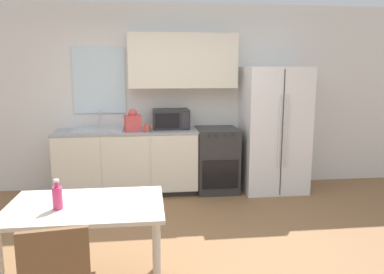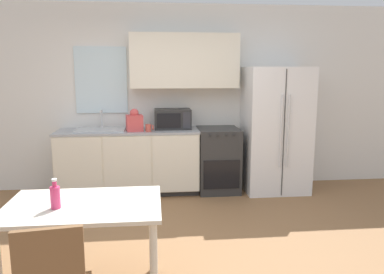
{
  "view_description": "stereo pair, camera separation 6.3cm",
  "coord_description": "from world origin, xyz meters",
  "px_view_note": "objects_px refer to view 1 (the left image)",
  "views": [
    {
      "loc": [
        -0.17,
        -3.34,
        1.75
      ],
      "look_at": [
        0.29,
        0.56,
        1.05
      ],
      "focal_mm": 35.0,
      "sensor_mm": 36.0,
      "label": 1
    },
    {
      "loc": [
        -0.11,
        -3.35,
        1.75
      ],
      "look_at": [
        0.29,
        0.56,
        1.05
      ],
      "focal_mm": 35.0,
      "sensor_mm": 36.0,
      "label": 2
    }
  ],
  "objects_px": {
    "microwave": "(171,119)",
    "drink_bottle": "(57,197)",
    "dining_table": "(86,218)",
    "coffee_mug": "(148,128)",
    "oven_range": "(216,160)",
    "refrigerator": "(273,130)"
  },
  "relations": [
    {
      "from": "microwave",
      "to": "drink_bottle",
      "type": "distance_m",
      "value": 2.85
    },
    {
      "from": "microwave",
      "to": "dining_table",
      "type": "relative_size",
      "value": 0.45
    },
    {
      "from": "coffee_mug",
      "to": "dining_table",
      "type": "bearing_deg",
      "value": -101.49
    },
    {
      "from": "oven_range",
      "to": "microwave",
      "type": "relative_size",
      "value": 1.78
    },
    {
      "from": "coffee_mug",
      "to": "drink_bottle",
      "type": "distance_m",
      "value": 2.5
    },
    {
      "from": "dining_table",
      "to": "coffee_mug",
      "type": "bearing_deg",
      "value": 78.51
    },
    {
      "from": "dining_table",
      "to": "microwave",
      "type": "bearing_deg",
      "value": 72.58
    },
    {
      "from": "oven_range",
      "to": "coffee_mug",
      "type": "relative_size",
      "value": 8.44
    },
    {
      "from": "microwave",
      "to": "dining_table",
      "type": "bearing_deg",
      "value": -107.42
    },
    {
      "from": "refrigerator",
      "to": "drink_bottle",
      "type": "distance_m",
      "value": 3.53
    },
    {
      "from": "refrigerator",
      "to": "oven_range",
      "type": "bearing_deg",
      "value": 176.7
    },
    {
      "from": "microwave",
      "to": "drink_bottle",
      "type": "height_order",
      "value": "microwave"
    },
    {
      "from": "refrigerator",
      "to": "drink_bottle",
      "type": "height_order",
      "value": "refrigerator"
    },
    {
      "from": "oven_range",
      "to": "microwave",
      "type": "xyz_separation_m",
      "value": [
        -0.65,
        0.1,
        0.6
      ]
    },
    {
      "from": "oven_range",
      "to": "drink_bottle",
      "type": "xyz_separation_m",
      "value": [
        -1.65,
        -2.57,
        0.38
      ]
    },
    {
      "from": "refrigerator",
      "to": "microwave",
      "type": "xyz_separation_m",
      "value": [
        -1.49,
        0.14,
        0.16
      ]
    },
    {
      "from": "drink_bottle",
      "to": "coffee_mug",
      "type": "bearing_deg",
      "value": 74.73
    },
    {
      "from": "dining_table",
      "to": "drink_bottle",
      "type": "bearing_deg",
      "value": -157.32
    },
    {
      "from": "microwave",
      "to": "coffee_mug",
      "type": "bearing_deg",
      "value": -142.94
    },
    {
      "from": "oven_range",
      "to": "refrigerator",
      "type": "height_order",
      "value": "refrigerator"
    },
    {
      "from": "refrigerator",
      "to": "microwave",
      "type": "bearing_deg",
      "value": 174.5
    },
    {
      "from": "microwave",
      "to": "drink_bottle",
      "type": "bearing_deg",
      "value": -110.48
    }
  ]
}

